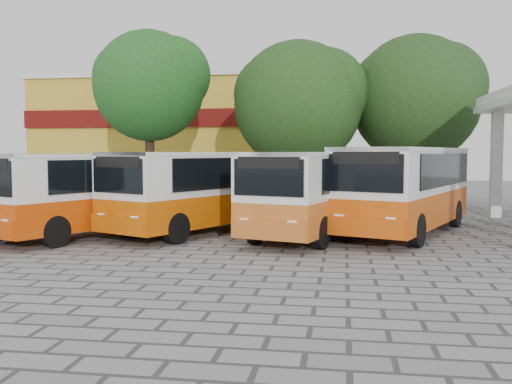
% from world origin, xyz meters
% --- Properties ---
extents(ground, '(90.00, 90.00, 0.00)m').
position_xyz_m(ground, '(0.00, 0.00, 0.00)').
color(ground, slate).
rests_on(ground, ground).
extents(shophouse_block, '(20.40, 10.40, 8.30)m').
position_xyz_m(shophouse_block, '(-11.00, 25.99, 4.16)').
color(shophouse_block, gold).
rests_on(shophouse_block, ground).
extents(bus_far_left, '(5.57, 8.53, 2.86)m').
position_xyz_m(bus_far_left, '(-7.39, 2.57, 1.66)').
color(bus_far_left, '#C23900').
rests_on(bus_far_left, ground).
extents(bus_centre_left, '(5.76, 8.68, 2.91)m').
position_xyz_m(bus_centre_left, '(-3.89, 3.83, 1.69)').
color(bus_centre_left, '#BF4C00').
rests_on(bus_centre_left, ground).
extents(bus_centre_right, '(4.71, 8.58, 2.91)m').
position_xyz_m(bus_centre_right, '(0.21, 3.58, 1.69)').
color(bus_centre_right, '#BC5D1A').
rests_on(bus_centre_right, ground).
extents(bus_far_right, '(5.56, 9.10, 3.06)m').
position_xyz_m(bus_far_right, '(3.34, 4.51, 1.77)').
color(bus_far_right, '#C94704').
rests_on(bus_far_right, ground).
extents(tree_left, '(6.09, 5.80, 9.27)m').
position_xyz_m(tree_left, '(-8.94, 12.71, 6.55)').
color(tree_left, '#392516').
rests_on(tree_left, ground).
extents(tree_middle, '(6.93, 6.60, 8.65)m').
position_xyz_m(tree_middle, '(-1.18, 13.45, 5.57)').
color(tree_middle, '#413117').
rests_on(tree_middle, ground).
extents(tree_right, '(7.18, 6.84, 9.15)m').
position_xyz_m(tree_right, '(4.95, 15.37, 5.95)').
color(tree_right, '#4A2B16').
rests_on(tree_right, ground).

